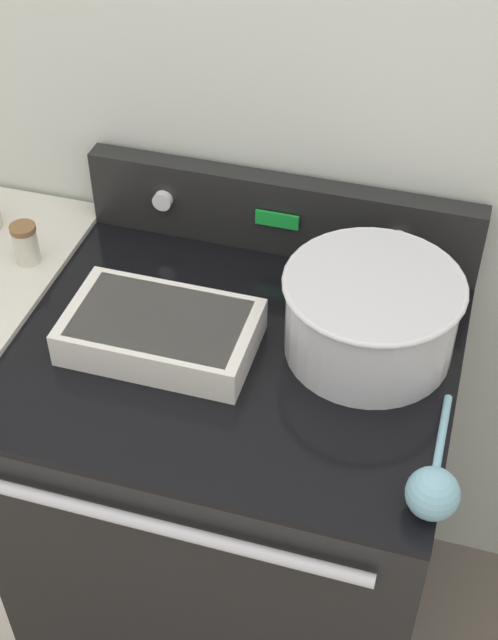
{
  "coord_description": "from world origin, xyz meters",
  "views": [
    {
      "loc": [
        0.36,
        -0.79,
        2.08
      ],
      "look_at": [
        0.02,
        0.36,
        0.99
      ],
      "focal_mm": 50.0,
      "sensor_mm": 36.0,
      "label": 1
    }
  ],
  "objects_px": {
    "mixing_bowl": "(371,312)",
    "spice_jar_brown_cap": "(26,243)",
    "casserole_dish": "(161,330)",
    "ladle": "(433,490)"
  },
  "relations": [
    {
      "from": "casserole_dish",
      "to": "mixing_bowl",
      "type": "bearing_deg",
      "value": 15.1
    },
    {
      "from": "mixing_bowl",
      "to": "spice_jar_brown_cap",
      "type": "bearing_deg",
      "value": 176.05
    },
    {
      "from": "ladle",
      "to": "casserole_dish",
      "type": "bearing_deg",
      "value": 157.2
    },
    {
      "from": "ladle",
      "to": "spice_jar_brown_cap",
      "type": "xyz_separation_m",
      "value": [
        -0.87,
        0.37,
        0.02
      ]
    },
    {
      "from": "ladle",
      "to": "spice_jar_brown_cap",
      "type": "height_order",
      "value": "spice_jar_brown_cap"
    },
    {
      "from": "mixing_bowl",
      "to": "ladle",
      "type": "relative_size",
      "value": 1.14
    },
    {
      "from": "casserole_dish",
      "to": "spice_jar_brown_cap",
      "type": "xyz_separation_m",
      "value": [
        -0.35,
        0.15,
        0.02
      ]
    },
    {
      "from": "casserole_dish",
      "to": "spice_jar_brown_cap",
      "type": "relative_size",
      "value": 3.99
    },
    {
      "from": "mixing_bowl",
      "to": "casserole_dish",
      "type": "bearing_deg",
      "value": -164.9
    },
    {
      "from": "ladle",
      "to": "spice_jar_brown_cap",
      "type": "relative_size",
      "value": 3.25
    }
  ]
}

